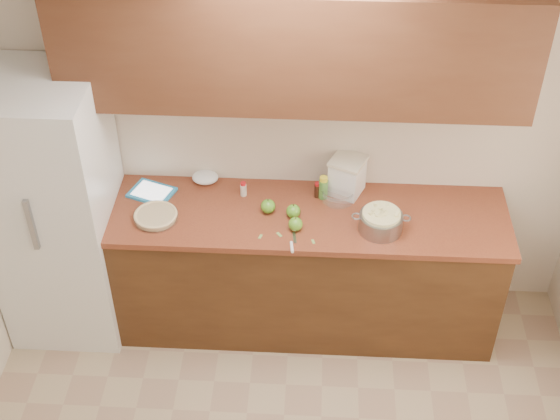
# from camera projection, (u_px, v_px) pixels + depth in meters

# --- Properties ---
(room_shell) EXTENTS (3.60, 3.60, 3.60)m
(room_shell) POSITION_uv_depth(u_px,v_px,m) (277.00, 365.00, 3.34)
(room_shell) COLOR tan
(room_shell) RESTS_ON ground
(counter_run) EXTENTS (2.64, 0.68, 0.92)m
(counter_run) POSITION_uv_depth(u_px,v_px,m) (291.00, 267.00, 5.01)
(counter_run) COLOR #4E2E16
(counter_run) RESTS_ON ground
(upper_cabinets) EXTENTS (2.60, 0.34, 0.70)m
(upper_cabinets) POSITION_uv_depth(u_px,v_px,m) (294.00, 47.00, 4.18)
(upper_cabinets) COLOR #512B18
(upper_cabinets) RESTS_ON room_shell
(fridge) EXTENTS (0.70, 0.70, 1.80)m
(fridge) POSITION_uv_depth(u_px,v_px,m) (56.00, 211.00, 4.76)
(fridge) COLOR white
(fridge) RESTS_ON ground
(pie) EXTENTS (0.27, 0.27, 0.04)m
(pie) POSITION_uv_depth(u_px,v_px,m) (156.00, 216.00, 4.66)
(pie) COLOR silver
(pie) RESTS_ON counter_run
(colander) EXTENTS (0.35, 0.26, 0.13)m
(colander) POSITION_uv_depth(u_px,v_px,m) (381.00, 222.00, 4.56)
(colander) COLOR gray
(colander) RESTS_ON counter_run
(flour_canister) EXTENTS (0.26, 0.26, 0.24)m
(flour_canister) POSITION_uv_depth(u_px,v_px,m) (347.00, 176.00, 4.80)
(flour_canister) COLOR white
(flour_canister) RESTS_ON counter_run
(tablet) EXTENTS (0.31, 0.28, 0.02)m
(tablet) POSITION_uv_depth(u_px,v_px,m) (152.00, 192.00, 4.85)
(tablet) COLOR #288AC3
(tablet) RESTS_ON counter_run
(paring_knife) EXTENTS (0.04, 0.18, 0.02)m
(paring_knife) POSITION_uv_depth(u_px,v_px,m) (292.00, 246.00, 4.48)
(paring_knife) COLOR gray
(paring_knife) RESTS_ON counter_run
(lemon_bottle) EXTENTS (0.06, 0.06, 0.16)m
(lemon_bottle) POSITION_uv_depth(u_px,v_px,m) (323.00, 188.00, 4.78)
(lemon_bottle) COLOR #4C8C38
(lemon_bottle) RESTS_ON counter_run
(cinnamon_shaker) EXTENTS (0.04, 0.04, 0.10)m
(cinnamon_shaker) POSITION_uv_depth(u_px,v_px,m) (243.00, 189.00, 4.82)
(cinnamon_shaker) COLOR beige
(cinnamon_shaker) RESTS_ON counter_run
(vanilla_bottle) EXTENTS (0.04, 0.04, 0.11)m
(vanilla_bottle) POSITION_uv_depth(u_px,v_px,m) (317.00, 190.00, 4.80)
(vanilla_bottle) COLOR black
(vanilla_bottle) RESTS_ON counter_run
(mixing_bowl) EXTENTS (0.21, 0.21, 0.08)m
(mixing_bowl) POSITION_uv_depth(u_px,v_px,m) (338.00, 194.00, 4.79)
(mixing_bowl) COLOR silver
(mixing_bowl) RESTS_ON counter_run
(paper_towel) EXTENTS (0.18, 0.15, 0.07)m
(paper_towel) POSITION_uv_depth(u_px,v_px,m) (205.00, 177.00, 4.93)
(paper_towel) COLOR white
(paper_towel) RESTS_ON counter_run
(apple_left) EXTENTS (0.09, 0.09, 0.10)m
(apple_left) POSITION_uv_depth(u_px,v_px,m) (268.00, 206.00, 4.69)
(apple_left) COLOR #508F22
(apple_left) RESTS_ON counter_run
(apple_center) EXTENTS (0.09, 0.09, 0.10)m
(apple_center) POSITION_uv_depth(u_px,v_px,m) (293.00, 211.00, 4.66)
(apple_center) COLOR #508F22
(apple_center) RESTS_ON counter_run
(apple_front) EXTENTS (0.08, 0.08, 0.10)m
(apple_front) POSITION_uv_depth(u_px,v_px,m) (295.00, 224.00, 4.57)
(apple_front) COLOR #508F22
(apple_front) RESTS_ON counter_run
(peel_a) EXTENTS (0.03, 0.04, 0.00)m
(peel_a) POSITION_uv_depth(u_px,v_px,m) (313.00, 242.00, 4.51)
(peel_a) COLOR #7EA550
(peel_a) RESTS_ON counter_run
(peel_b) EXTENTS (0.04, 0.04, 0.00)m
(peel_b) POSITION_uv_depth(u_px,v_px,m) (279.00, 235.00, 4.56)
(peel_b) COLOR #7EA550
(peel_b) RESTS_ON counter_run
(peel_c) EXTENTS (0.03, 0.04, 0.00)m
(peel_c) POSITION_uv_depth(u_px,v_px,m) (260.00, 237.00, 4.55)
(peel_c) COLOR #7EA550
(peel_c) RESTS_ON counter_run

